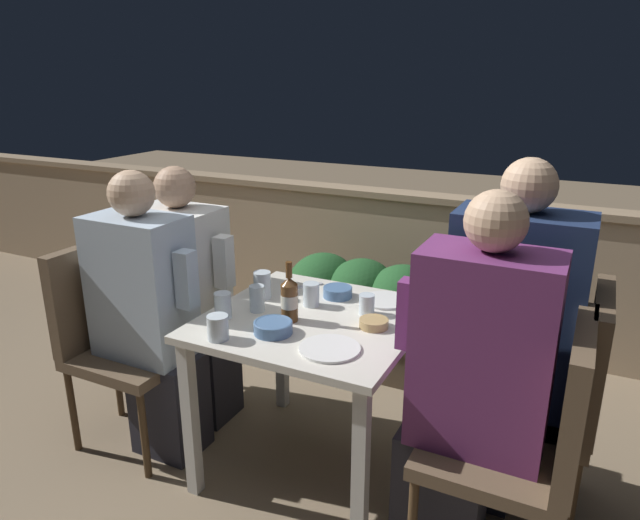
% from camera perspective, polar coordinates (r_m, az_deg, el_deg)
% --- Properties ---
extents(ground_plane, '(16.00, 16.00, 0.00)m').
position_cam_1_polar(ground_plane, '(2.66, -0.62, -19.81)').
color(ground_plane, '#847056').
extents(parapet_wall, '(9.00, 0.18, 0.93)m').
position_cam_1_polar(parapet_wall, '(3.72, 10.12, -0.44)').
color(parapet_wall, tan).
rests_on(parapet_wall, ground_plane).
extents(dining_table, '(0.82, 0.82, 0.71)m').
position_cam_1_polar(dining_table, '(2.34, -0.67, -8.01)').
color(dining_table, silver).
rests_on(dining_table, ground_plane).
extents(planter_hedge, '(0.89, 0.47, 0.64)m').
position_cam_1_polar(planter_hedge, '(3.29, 4.05, -4.71)').
color(planter_hedge, brown).
rests_on(planter_hedge, ground_plane).
extents(chair_left_near, '(0.48, 0.48, 0.93)m').
position_cam_1_polar(chair_left_near, '(2.75, -19.73, -6.24)').
color(chair_left_near, brown).
rests_on(chair_left_near, ground_plane).
extents(person_blue_shirt, '(0.49, 0.26, 1.27)m').
position_cam_1_polar(person_blue_shirt, '(2.58, -16.65, -5.44)').
color(person_blue_shirt, '#282833').
rests_on(person_blue_shirt, ground_plane).
extents(chair_left_far, '(0.48, 0.48, 0.93)m').
position_cam_1_polar(chair_left_far, '(2.96, -16.07, -4.11)').
color(chair_left_far, brown).
rests_on(chair_left_far, ground_plane).
extents(person_white_polo, '(0.48, 0.26, 1.24)m').
position_cam_1_polar(person_white_polo, '(2.80, -12.98, -3.49)').
color(person_white_polo, '#282833').
rests_on(person_white_polo, ground_plane).
extents(chair_right_near, '(0.48, 0.48, 0.93)m').
position_cam_1_polar(chair_right_near, '(2.02, 20.52, -15.73)').
color(chair_right_near, brown).
rests_on(chair_right_near, ground_plane).
extents(person_purple_stripe, '(0.50, 0.26, 1.32)m').
position_cam_1_polar(person_purple_stripe, '(1.98, 14.77, -12.05)').
color(person_purple_stripe, '#282833').
rests_on(person_purple_stripe, ground_plane).
extents(chair_right_far, '(0.48, 0.48, 0.93)m').
position_cam_1_polar(chair_right_far, '(2.30, 22.68, -11.58)').
color(chair_right_far, brown).
rests_on(chair_right_far, ground_plane).
extents(person_navy_jumper, '(0.52, 0.26, 1.37)m').
position_cam_1_polar(person_navy_jumper, '(2.25, 17.84, -7.75)').
color(person_navy_jumper, '#282833').
rests_on(person_navy_jumper, ground_plane).
extents(beer_bottle, '(0.07, 0.07, 0.24)m').
position_cam_1_polar(beer_bottle, '(2.22, -3.08, -3.87)').
color(beer_bottle, brown).
rests_on(beer_bottle, dining_table).
extents(plate_0, '(0.20, 0.20, 0.01)m').
position_cam_1_polar(plate_0, '(2.45, 6.45, -4.03)').
color(plate_0, white).
rests_on(plate_0, dining_table).
extents(plate_1, '(0.22, 0.22, 0.01)m').
position_cam_1_polar(plate_1, '(2.03, 0.98, -8.83)').
color(plate_1, white).
rests_on(plate_1, dining_table).
extents(bowl_0, '(0.13, 0.13, 0.05)m').
position_cam_1_polar(bowl_0, '(2.48, 1.89, -3.17)').
color(bowl_0, '#4C709E').
rests_on(bowl_0, dining_table).
extents(bowl_1, '(0.11, 0.11, 0.03)m').
position_cam_1_polar(bowl_1, '(2.20, 5.41, -6.25)').
color(bowl_1, tan).
rests_on(bowl_1, dining_table).
extents(bowl_2, '(0.15, 0.15, 0.05)m').
position_cam_1_polar(bowl_2, '(2.15, -4.71, -6.65)').
color(bowl_2, '#4C709E').
rests_on(bowl_2, dining_table).
extents(glass_cup_0, '(0.06, 0.06, 0.08)m').
position_cam_1_polar(glass_cup_0, '(2.31, 4.69, -4.43)').
color(glass_cup_0, silver).
rests_on(glass_cup_0, dining_table).
extents(glass_cup_1, '(0.08, 0.08, 0.09)m').
position_cam_1_polar(glass_cup_1, '(2.12, -10.17, -6.66)').
color(glass_cup_1, silver).
rests_on(glass_cup_1, dining_table).
extents(glass_cup_2, '(0.07, 0.07, 0.11)m').
position_cam_1_polar(glass_cup_2, '(2.29, -9.68, -4.50)').
color(glass_cup_2, silver).
rests_on(glass_cup_2, dining_table).
extents(glass_cup_3, '(0.07, 0.07, 0.10)m').
position_cam_1_polar(glass_cup_3, '(2.38, -0.89, -3.46)').
color(glass_cup_3, silver).
rests_on(glass_cup_3, dining_table).
extents(glass_cup_4, '(0.07, 0.07, 0.12)m').
position_cam_1_polar(glass_cup_4, '(2.47, -5.79, -2.51)').
color(glass_cup_4, silver).
rests_on(glass_cup_4, dining_table).
extents(glass_cup_5, '(0.06, 0.06, 0.11)m').
position_cam_1_polar(glass_cup_5, '(2.34, -6.31, -3.84)').
color(glass_cup_5, silver).
rests_on(glass_cup_5, dining_table).
extents(fork_0, '(0.12, 0.15, 0.01)m').
position_cam_1_polar(fork_0, '(2.60, -1.46, -2.62)').
color(fork_0, silver).
rests_on(fork_0, dining_table).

